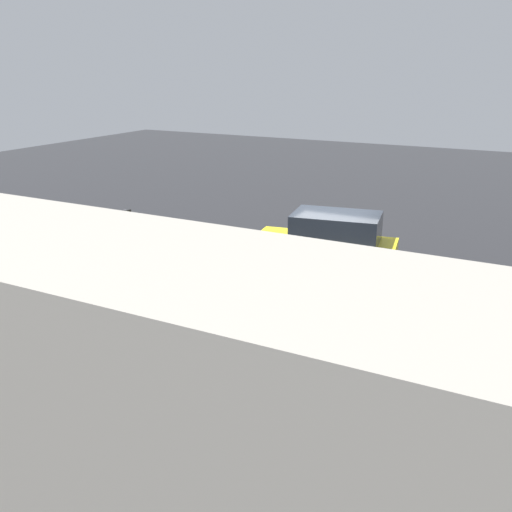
{
  "coord_description": "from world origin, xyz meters",
  "views": [
    {
      "loc": [
        -5.33,
        14.57,
        5.87
      ],
      "look_at": [
        1.56,
        1.43,
        0.9
      ],
      "focal_mm": 40.0,
      "sensor_mm": 36.0,
      "label": 1
    }
  ],
  "objects_px": {
    "moving_hatchback": "(327,249)",
    "pedestrian": "(143,243)",
    "fire_hydrant": "(167,271)",
    "sign_post": "(127,241)"
  },
  "relations": [
    {
      "from": "moving_hatchback",
      "to": "pedestrian",
      "type": "distance_m",
      "value": 5.33
    },
    {
      "from": "moving_hatchback",
      "to": "fire_hydrant",
      "type": "relative_size",
      "value": 5.15
    },
    {
      "from": "pedestrian",
      "to": "sign_post",
      "type": "height_order",
      "value": "sign_post"
    },
    {
      "from": "moving_hatchback",
      "to": "sign_post",
      "type": "height_order",
      "value": "sign_post"
    },
    {
      "from": "fire_hydrant",
      "to": "sign_post",
      "type": "distance_m",
      "value": 1.73
    },
    {
      "from": "fire_hydrant",
      "to": "pedestrian",
      "type": "height_order",
      "value": "pedestrian"
    },
    {
      "from": "fire_hydrant",
      "to": "moving_hatchback",
      "type": "bearing_deg",
      "value": -151.65
    },
    {
      "from": "sign_post",
      "to": "pedestrian",
      "type": "bearing_deg",
      "value": -63.26
    },
    {
      "from": "moving_hatchback",
      "to": "fire_hydrant",
      "type": "xyz_separation_m",
      "value": [
        3.93,
        2.12,
        -0.63
      ]
    },
    {
      "from": "moving_hatchback",
      "to": "fire_hydrant",
      "type": "distance_m",
      "value": 4.51
    }
  ]
}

